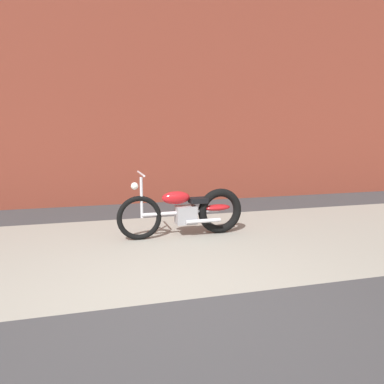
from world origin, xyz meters
The scene contains 4 objects.
ground_plane centered at (0.00, 0.00, 0.00)m, with size 80.00×80.00×0.00m, color #38383A.
sidewalk_slab centered at (0.00, 1.75, 0.00)m, with size 36.00×3.50×0.01m, color gray.
brick_building_wall centered at (0.00, 5.20, 3.11)m, with size 36.00×0.50×6.23m, color brown.
motorcycle_red centered at (0.66, 2.15, 0.40)m, with size 2.01×0.58×1.03m.
Camera 1 is at (-0.75, -3.28, 1.65)m, focal length 34.29 mm.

